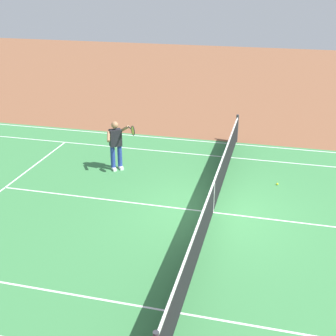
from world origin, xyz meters
TOP-DOWN VIEW (x-y plane):
  - ground_plane at (0.00, 0.00)m, footprint 60.00×60.00m
  - court_slab at (0.00, 0.00)m, footprint 24.20×11.40m
  - court_line_markings at (0.00, 0.00)m, footprint 23.85×11.05m
  - tennis_net at (0.00, 0.00)m, footprint 0.10×11.70m
  - tennis_player_near at (3.55, -2.17)m, footprint 1.08×0.75m
  - tennis_ball at (-1.66, -2.21)m, footprint 0.07×0.07m

SIDE VIEW (x-z plane):
  - ground_plane at x=0.00m, z-range 0.00..0.00m
  - court_slab at x=0.00m, z-range 0.00..0.00m
  - court_line_markings at x=0.00m, z-range 0.00..0.01m
  - tennis_ball at x=-1.66m, z-range 0.00..0.07m
  - tennis_net at x=0.00m, z-range -0.05..1.03m
  - tennis_player_near at x=3.55m, z-range 0.08..1.78m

